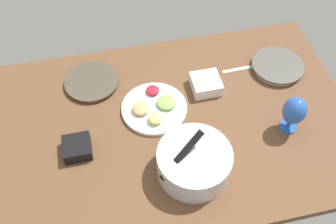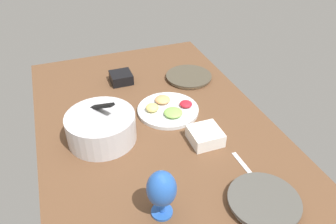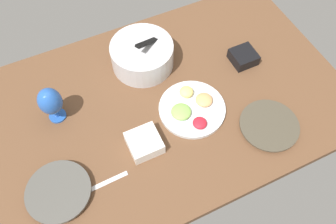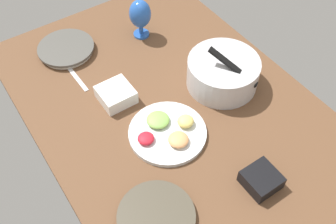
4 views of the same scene
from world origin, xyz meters
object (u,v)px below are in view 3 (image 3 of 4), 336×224
Objects in this scene: dinner_plate_left at (59,192)px; dinner_plate_right at (269,126)px; mixing_bowl at (142,54)px; hurricane_glass_blue at (50,102)px; fruit_platter at (192,108)px; square_bowl_black at (244,57)px; square_bowl_white at (144,142)px.

dinner_plate_right is (89.67, -9.93, -0.43)cm from dinner_plate_left.
dinner_plate_right is 0.86× the size of mixing_bowl.
hurricane_glass_blue is at bearing -166.00° from mixing_bowl.
fruit_platter is 38.26cm from square_bowl_black.
square_bowl_white is 1.15× the size of square_bowl_black.
dinner_plate_left is at bearing -165.02° from square_bowl_black.
hurricane_glass_blue reaches higher than dinner_plate_right.
square_bowl_black reaches higher than dinner_plate_left.
dinner_plate_left is 2.21× the size of square_bowl_black.
dinner_plate_left is at bearing -173.09° from square_bowl_white.
hurricane_glass_blue is at bearing 151.36° from dinner_plate_right.
dinner_plate_left is at bearing -104.64° from hurricane_glass_blue.
fruit_platter is (9.20, -33.51, -5.17)cm from mixing_bowl.
dinner_plate_left is 0.85× the size of mixing_bowl.
fruit_platter is at bearing 10.68° from dinner_plate_left.
hurricane_glass_blue is at bearing 134.22° from square_bowl_white.
square_bowl_white is at bearing -112.29° from mixing_bowl.
hurricane_glass_blue reaches higher than fruit_platter.
hurricane_glass_blue is at bearing 75.36° from dinner_plate_left.
dinner_plate_right is 1.95× the size of square_bowl_white.
square_bowl_white is at bearing -160.32° from square_bowl_black.
dinner_plate_left is 1.34× the size of hurricane_glass_blue.
dinner_plate_right is 0.86× the size of fruit_platter.
square_bowl_black is (35.37, 14.49, 1.53)cm from fruit_platter.
dinner_plate_right is 2.24× the size of square_bowl_black.
square_bowl_white reaches higher than square_bowl_black.
hurricane_glass_blue is at bearing 175.15° from square_bowl_black.
mixing_bowl is at bearing 105.34° from fruit_platter.
mixing_bowl reaches higher than square_bowl_white.
fruit_platter is (-25.94, 21.96, 0.37)cm from dinner_plate_right.
dinner_plate_left is at bearing -140.13° from mixing_bowl.
square_bowl_white reaches higher than dinner_plate_right.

